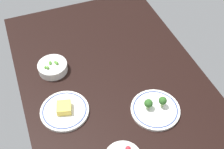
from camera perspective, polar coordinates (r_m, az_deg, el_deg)
dining_table at (r=140.58cm, az=0.00°, el=-1.09°), size 127.70×85.18×4.00cm
plate_cheese at (r=127.67cm, az=-9.24°, el=-6.90°), size 21.00×21.00×4.60cm
bowl_peas at (r=143.15cm, az=-11.50°, el=1.44°), size 14.20×14.20×5.62cm
plate_broccoli at (r=127.77cm, az=8.44°, el=-6.58°), size 21.34×21.34×6.75cm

